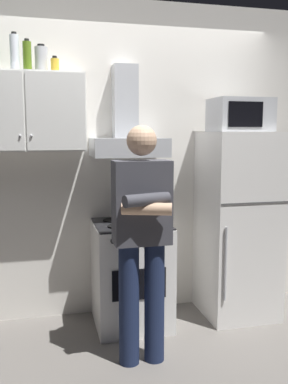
% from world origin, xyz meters
% --- Properties ---
extents(ground_plane, '(7.00, 7.00, 0.00)m').
position_xyz_m(ground_plane, '(0.00, 0.00, 0.00)').
color(ground_plane, slate).
extents(back_wall_tiled, '(4.80, 0.10, 2.70)m').
position_xyz_m(back_wall_tiled, '(0.00, 0.60, 1.35)').
color(back_wall_tiled, silver).
rests_on(back_wall_tiled, ground_plane).
extents(upper_cabinet, '(0.90, 0.37, 0.60)m').
position_xyz_m(upper_cabinet, '(-0.85, 0.37, 1.75)').
color(upper_cabinet, white).
extents(stove_oven, '(0.60, 0.62, 0.87)m').
position_xyz_m(stove_oven, '(-0.05, 0.25, 0.43)').
color(stove_oven, white).
rests_on(stove_oven, ground_plane).
extents(range_hood, '(0.60, 0.44, 0.75)m').
position_xyz_m(range_hood, '(-0.05, 0.38, 1.60)').
color(range_hood, '#B7BABF').
extents(refrigerator, '(0.60, 0.62, 1.60)m').
position_xyz_m(refrigerator, '(0.90, 0.25, 0.80)').
color(refrigerator, white).
rests_on(refrigerator, ground_plane).
extents(microwave, '(0.48, 0.37, 0.28)m').
position_xyz_m(microwave, '(0.90, 0.27, 1.74)').
color(microwave, '#B7BABF').
rests_on(microwave, refrigerator).
extents(person_standing, '(0.38, 0.33, 1.64)m').
position_xyz_m(person_standing, '(-0.10, -0.36, 0.90)').
color(person_standing, '#192342').
rests_on(person_standing, ground_plane).
extents(cooking_pot, '(0.31, 0.21, 0.11)m').
position_xyz_m(cooking_pot, '(0.08, 0.13, 0.93)').
color(cooking_pot, '#B7BABF').
rests_on(cooking_pot, stove_oven).
extents(bottle_canister_steel, '(0.10, 0.10, 0.22)m').
position_xyz_m(bottle_canister_steel, '(-0.72, 0.41, 2.15)').
color(bottle_canister_steel, '#B2B5BA').
rests_on(bottle_canister_steel, upper_cabinet).
extents(bottle_vodka_clear, '(0.07, 0.07, 0.29)m').
position_xyz_m(bottle_vodka_clear, '(-0.91, 0.37, 2.19)').
color(bottle_vodka_clear, silver).
rests_on(bottle_vodka_clear, upper_cabinet).
extents(bottle_spice_jar, '(0.06, 0.06, 0.13)m').
position_xyz_m(bottle_spice_jar, '(-0.62, 0.35, 2.11)').
color(bottle_spice_jar, gold).
rests_on(bottle_spice_jar, upper_cabinet).
extents(bottle_olive_oil, '(0.06, 0.06, 0.24)m').
position_xyz_m(bottle_olive_oil, '(-0.82, 0.37, 2.17)').
color(bottle_olive_oil, '#4C6B19').
rests_on(bottle_olive_oil, upper_cabinet).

